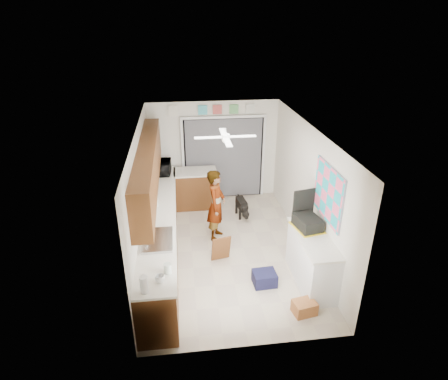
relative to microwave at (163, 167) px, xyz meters
name	(u,v)px	position (x,y,z in m)	size (l,w,h in m)	color
floor	(226,249)	(1.26, -1.94, -1.09)	(5.00, 5.00, 0.00)	#B8A794
ceiling	(227,130)	(1.26, -1.94, 1.41)	(5.00, 5.00, 0.00)	white
wall_back	(214,151)	(1.26, 0.56, 0.16)	(3.20, 3.20, 0.00)	silver
wall_front	(252,277)	(1.26, -4.44, 0.16)	(3.20, 3.20, 0.00)	silver
wall_left	(141,199)	(-0.34, -1.94, 0.16)	(5.00, 5.00, 0.00)	silver
wall_right	(308,190)	(2.86, -1.94, 0.16)	(5.00, 5.00, 0.00)	silver
left_base_cabinets	(161,234)	(-0.04, -1.94, -0.64)	(0.60, 4.80, 0.90)	#5D3416
left_countertop	(160,213)	(-0.03, -1.94, -0.17)	(0.62, 4.80, 0.04)	white
upper_cabinets	(148,167)	(-0.18, -1.74, 0.71)	(0.32, 4.00, 0.80)	#5D3416
sink_basin	(158,240)	(-0.03, -2.94, -0.14)	(0.50, 0.76, 0.06)	silver
faucet	(146,236)	(-0.22, -2.94, -0.04)	(0.03, 0.03, 0.22)	silver
peninsula_base	(196,189)	(0.76, 0.06, -0.64)	(1.00, 0.60, 0.90)	#5D3416
peninsula_top	(195,172)	(0.76, 0.06, -0.17)	(1.04, 0.64, 0.04)	white
back_opening_recess	(224,159)	(1.51, 0.53, -0.04)	(2.00, 0.06, 2.10)	black
curtain_panel	(224,159)	(1.51, 0.49, -0.04)	(1.90, 0.03, 2.05)	slate
door_trim_left	(183,161)	(0.49, 0.50, -0.04)	(0.06, 0.04, 2.10)	white
door_trim_right	(263,157)	(2.53, 0.50, -0.04)	(0.06, 0.04, 2.10)	white
door_trim_head	(224,117)	(1.51, 0.50, 1.03)	(2.10, 0.04, 0.06)	white
header_frame_1	(203,110)	(1.01, 0.53, 1.21)	(0.22, 0.02, 0.22)	#4AB9C7
header_frame_2	(217,110)	(1.36, 0.53, 1.21)	(0.22, 0.02, 0.22)	#C04A48
header_frame_3	(234,109)	(1.76, 0.53, 1.21)	(0.22, 0.02, 0.22)	#63AD64
header_frame_4	(250,109)	(2.16, 0.53, 1.21)	(0.22, 0.02, 0.22)	silver
route66_sign	(173,111)	(0.31, 0.53, 1.21)	(0.22, 0.02, 0.26)	silver
right_counter_base	(312,261)	(2.61, -3.14, -0.64)	(0.50, 1.40, 0.90)	white
right_counter_top	(314,238)	(2.60, -3.14, -0.17)	(0.54, 1.44, 0.04)	white
abstract_painting	(328,193)	(2.84, -2.94, 0.56)	(0.03, 1.15, 0.95)	#FF5D87
ceiling_fan	(225,137)	(1.26, -1.74, 1.23)	(1.14, 1.14, 0.24)	white
microwave	(163,167)	(0.00, 0.00, 0.00)	(0.55, 0.37, 0.31)	black
soap_bottle	(155,199)	(-0.11, -1.67, 0.01)	(0.13, 0.13, 0.33)	silver
cup	(160,279)	(0.04, -4.01, -0.10)	(0.14, 0.14, 0.11)	white
jar_a	(168,268)	(0.15, -3.81, -0.08)	(0.11, 0.11, 0.15)	silver
paper_towel_roll	(144,284)	(-0.16, -4.19, -0.03)	(0.12, 0.12, 0.25)	white
suitcase	(308,222)	(2.58, -2.84, -0.04)	(0.38, 0.50, 0.22)	black
suitcase_rim	(307,228)	(2.58, -2.84, -0.15)	(0.44, 0.58, 0.02)	yellow
suitcase_lid	(304,202)	(2.58, -2.55, 0.21)	(0.42, 0.03, 0.50)	black
cardboard_box	(304,307)	(2.26, -3.89, -0.98)	(0.36, 0.27, 0.22)	#A75D34
navy_crate	(264,278)	(1.79, -3.11, -0.97)	(0.40, 0.33, 0.25)	black
cabinet_door_panel	(221,249)	(1.11, -2.32, -0.82)	(0.37, 0.03, 0.55)	#5D3416
man	(216,205)	(1.11, -1.45, -0.32)	(0.56, 0.37, 1.55)	white
dog	(241,207)	(1.80, -0.61, -0.85)	(0.27, 0.62, 0.49)	black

